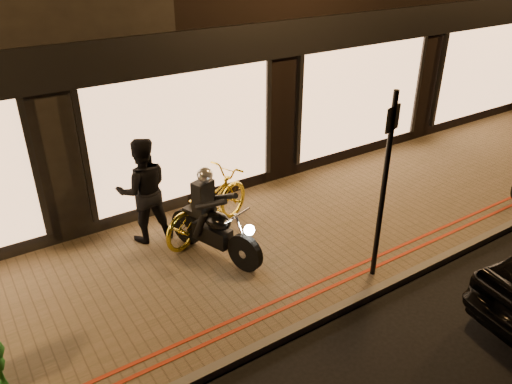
% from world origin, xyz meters
% --- Properties ---
extents(ground, '(90.00, 90.00, 0.00)m').
position_xyz_m(ground, '(0.00, 0.00, 0.00)').
color(ground, black).
rests_on(ground, ground).
extents(sidewalk, '(50.00, 4.00, 0.12)m').
position_xyz_m(sidewalk, '(0.00, 2.00, 0.06)').
color(sidewalk, brown).
rests_on(sidewalk, ground).
extents(kerb_stone, '(50.00, 0.14, 0.12)m').
position_xyz_m(kerb_stone, '(0.00, 0.05, 0.06)').
color(kerb_stone, '#59544C').
rests_on(kerb_stone, ground).
extents(red_kerb_lines, '(50.00, 0.26, 0.01)m').
position_xyz_m(red_kerb_lines, '(0.00, 0.55, 0.12)').
color(red_kerb_lines, '#99260D').
rests_on(red_kerb_lines, sidewalk).
extents(motorcycle, '(0.82, 1.88, 1.59)m').
position_xyz_m(motorcycle, '(-0.40, 2.23, 0.73)').
color(motorcycle, black).
rests_on(motorcycle, sidewalk).
extents(sign_post, '(0.34, 0.13, 3.00)m').
position_xyz_m(sign_post, '(1.47, 0.36, 1.80)').
color(sign_post, black).
rests_on(sign_post, sidewalk).
extents(bicycle_gold, '(2.26, 1.48, 1.12)m').
position_xyz_m(bicycle_gold, '(-0.13, 2.90, 0.68)').
color(bicycle_gold, yellow).
rests_on(bicycle_gold, sidewalk).
extents(person_dark, '(1.05, 0.90, 1.89)m').
position_xyz_m(person_dark, '(-1.12, 3.33, 1.07)').
color(person_dark, black).
rests_on(person_dark, sidewalk).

